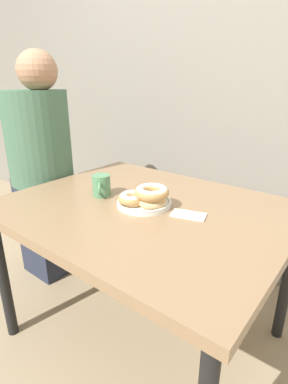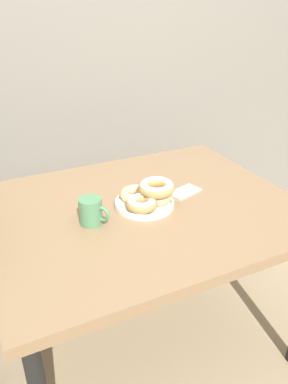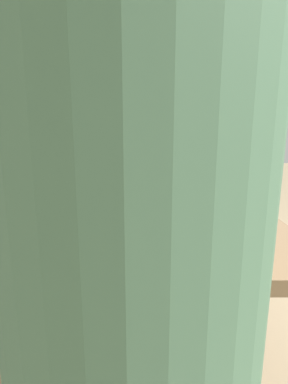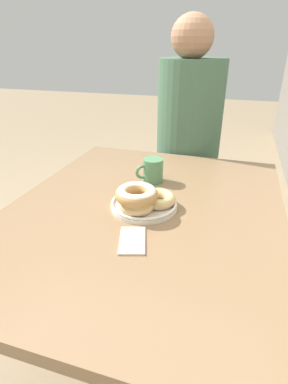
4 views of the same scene
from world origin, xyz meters
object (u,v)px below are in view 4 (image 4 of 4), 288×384
Objects in this scene: dining_table at (144,223)px; coffee_mug at (153,170)px; donut_plate at (142,198)px; napkin at (132,240)px; person_figure at (189,138)px.

dining_table is 11.16× the size of coffee_mug.
donut_plate is 0.20m from napkin.
coffee_mug is at bearing -171.21° from dining_table.
dining_table is at bearing 8.79° from coffee_mug.
napkin is at bearing 8.03° from coffee_mug.
person_figure is (-0.79, 0.02, 0.10)m from dining_table.
person_figure reaches higher than coffee_mug.
donut_plate is at bearing 6.87° from coffee_mug.
donut_plate is at bearing -29.64° from dining_table.
dining_table is 0.11m from donut_plate.
napkin is at bearing 0.31° from person_figure.
napkin reaches higher than dining_table.
napkin is (0.43, 0.06, -0.05)m from coffee_mug.
dining_table is at bearing -172.81° from napkin.
person_figure reaches higher than donut_plate.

